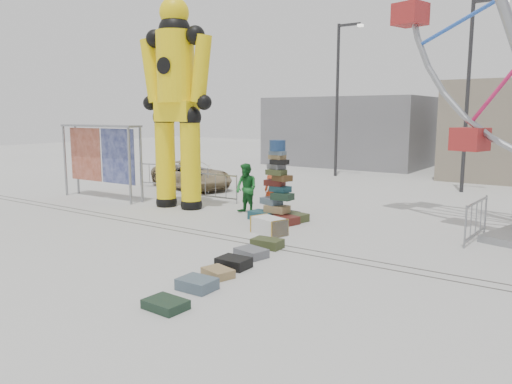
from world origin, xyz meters
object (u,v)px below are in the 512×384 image
Objects in this scene: pedestrian_red at (273,190)px; lamp_post_left at (339,92)px; steamer_trunk at (269,226)px; pedestrian_green at (246,189)px; suitcase_tower at (278,198)px; barricade_dummy_b at (192,179)px; barricade_dummy_a at (158,175)px; barricade_wheel_front at (476,220)px; pedestrian_black at (192,174)px; banner_scaffold at (101,143)px; barricade_dummy_c at (215,187)px; parked_suv at (191,175)px; crash_test_dummy at (176,96)px; lamp_post_right at (470,87)px.

lamp_post_left is at bearing 69.05° from pedestrian_red.
steamer_trunk is 3.10m from pedestrian_green.
suitcase_tower is 6.96m from barricade_dummy_b.
barricade_wheel_front is at bearing -19.63° from barricade_dummy_a.
pedestrian_black reaches higher than barricade_wheel_front.
pedestrian_red is (5.60, -2.16, 0.28)m from barricade_dummy_b.
banner_scaffold is 13.85m from barricade_wheel_front.
barricade_wheel_front is (4.93, 2.54, 0.32)m from steamer_trunk.
barricade_dummy_a is 1.08× the size of pedestrian_black.
pedestrian_black reaches higher than pedestrian_red.
barricade_dummy_c is 3.26m from pedestrian_red.
parked_suv reaches higher than barricade_dummy_c.
banner_scaffold is at bearing -169.41° from steamer_trunk.
crash_test_dummy is at bearing -126.78° from parked_suv.
crash_test_dummy reaches higher than pedestrian_red.
lamp_post_left is at bearing 112.59° from pedestrian_green.
barricade_wheel_front is 1.08× the size of pedestrian_black.
lamp_post_right is 3.13× the size of suitcase_tower.
pedestrian_red is (3.15, -0.77, 0.28)m from barricade_dummy_c.
lamp_post_left reaches higher than pedestrian_green.
banner_scaffold is 4.04× the size of steamer_trunk.
crash_test_dummy reaches higher than suitcase_tower.
steamer_trunk is at bearing -24.02° from crash_test_dummy.
barricade_dummy_c and barricade_wheel_front have the same top height.
banner_scaffold is at bearing 177.80° from crash_test_dummy.
pedestrian_black is (0.82, -0.91, 0.38)m from barricade_dummy_b.
barricade_dummy_b is at bearing 117.56° from crash_test_dummy.
pedestrian_green is at bearing 156.45° from steamer_trunk.
lamp_post_right is 1.79× the size of parked_suv.
suitcase_tower is at bearing -73.12° from lamp_post_left.
lamp_post_right is 4.00× the size of barricade_wheel_front.
pedestrian_red is (7.74, -2.20, 0.28)m from barricade_dummy_a.
banner_scaffold reaches higher than pedestrian_green.
crash_test_dummy is 1.69× the size of parked_suv.
pedestrian_green is 4.34m from pedestrian_black.
banner_scaffold reaches higher than barricade_dummy_c.
barricade_wheel_front is at bearing 175.72° from pedestrian_black.
pedestrian_green is (2.65, 0.52, -3.11)m from crash_test_dummy.
barricade_dummy_b is 2.82m from barricade_dummy_c.
crash_test_dummy is 4.05× the size of pedestrian_black.
barricade_dummy_a is 1.17× the size of pedestrian_green.
pedestrian_red reaches higher than barricade_wheel_front.
banner_scaffold reaches higher than pedestrian_black.
lamp_post_right is 12.21m from pedestrian_black.
barricade_dummy_b is at bearing 163.90° from pedestrian_green.
lamp_post_left is 3.13× the size of suitcase_tower.
pedestrian_green is (-7.20, -0.52, 0.31)m from barricade_wheel_front.
lamp_post_right is at bearing 73.79° from pedestrian_green.
barricade_dummy_a is (-9.21, 4.67, 0.32)m from steamer_trunk.
suitcase_tower reaches higher than barricade_dummy_c.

